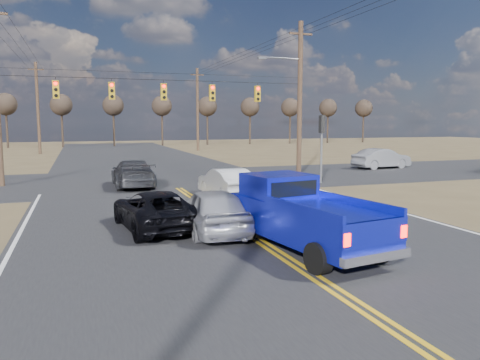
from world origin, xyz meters
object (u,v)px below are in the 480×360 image
object	(u,v)px
cross_car_east_near	(381,159)
black_suv	(155,210)
pickup_truck	(302,215)
dgrey_car_queue	(133,173)
white_car_queue	(226,183)
silver_suv	(213,210)

from	to	relation	value
cross_car_east_near	black_suv	bearing A→B (deg)	119.66
pickup_truck	cross_car_east_near	xyz separation A→B (m)	(15.98, 18.59, -0.21)
pickup_truck	dgrey_car_queue	distance (m)	14.72
white_car_queue	cross_car_east_near	world-z (taller)	cross_car_east_near
pickup_truck	silver_suv	distance (m)	3.28
silver_suv	dgrey_car_queue	bearing A→B (deg)	-81.49
black_suv	white_car_queue	distance (m)	6.82
black_suv	silver_suv	bearing A→B (deg)	139.80
pickup_truck	black_suv	bearing A→B (deg)	122.41
pickup_truck	white_car_queue	bearing A→B (deg)	76.39
pickup_truck	cross_car_east_near	world-z (taller)	pickup_truck
black_suv	white_car_queue	size ratio (longest dim) A/B	1.09
pickup_truck	white_car_queue	size ratio (longest dim) A/B	1.32
pickup_truck	dgrey_car_queue	bearing A→B (deg)	92.59
white_car_queue	cross_car_east_near	size ratio (longest dim) A/B	0.91
black_suv	dgrey_car_queue	size ratio (longest dim) A/B	0.90
pickup_truck	white_car_queue	xyz separation A→B (m)	(0.72, 9.27, -0.27)
dgrey_car_queue	cross_car_east_near	bearing A→B (deg)	-167.17
pickup_truck	silver_suv	bearing A→B (deg)	113.74
pickup_truck	silver_suv	world-z (taller)	pickup_truck
pickup_truck	black_suv	distance (m)	5.17
pickup_truck	dgrey_car_queue	size ratio (longest dim) A/B	1.09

